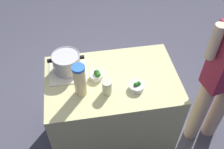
{
  "coord_description": "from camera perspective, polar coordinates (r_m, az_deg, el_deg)",
  "views": [
    {
      "loc": [
        -0.24,
        -1.45,
        2.51
      ],
      "look_at": [
        0.0,
        0.0,
        0.94
      ],
      "focal_mm": 41.83,
      "sensor_mm": 36.0,
      "label": 1
    }
  ],
  "objects": [
    {
      "name": "ground_plane",
      "position": [
        2.91,
        0.0,
        -12.8
      ],
      "size": [
        8.0,
        8.0,
        0.0
      ],
      "primitive_type": "plane",
      "color": "#4C4B5B"
    },
    {
      "name": "dish_cloth",
      "position": [
        2.28,
        -9.64,
        1.04
      ],
      "size": [
        0.31,
        0.34,
        0.01
      ],
      "primitive_type": "cube",
      "color": "beige",
      "rests_on": "counter_slab"
    },
    {
      "name": "lemonade_pitcher",
      "position": [
        2.0,
        -7.02,
        -1.24
      ],
      "size": [
        0.1,
        0.1,
        0.29
      ],
      "color": "#F9DEA0",
      "rests_on": "counter_slab"
    },
    {
      "name": "broccoli_bowl_front",
      "position": [
        2.1,
        5.39,
        -2.56
      ],
      "size": [
        0.12,
        0.12,
        0.07
      ],
      "color": "silver",
      "rests_on": "counter_slab"
    },
    {
      "name": "cooking_pot",
      "position": [
        2.22,
        -9.92,
        2.64
      ],
      "size": [
        0.31,
        0.24,
        0.16
      ],
      "color": "#B7B7BC",
      "rests_on": "dish_cloth"
    },
    {
      "name": "mason_jar",
      "position": [
        2.04,
        -1.12,
        -2.76
      ],
      "size": [
        0.08,
        0.08,
        0.13
      ],
      "color": "beige",
      "rests_on": "counter_slab"
    },
    {
      "name": "counter_slab",
      "position": [
        2.53,
        0.0,
        -7.69
      ],
      "size": [
        1.12,
        0.72,
        0.89
      ],
      "primitive_type": "cube",
      "color": "#C1BF83",
      "rests_on": "ground_plane"
    },
    {
      "name": "broccoli_bowl_center",
      "position": [
        2.17,
        -3.34,
        -0.13
      ],
      "size": [
        0.11,
        0.11,
        0.09
      ],
      "color": "silver",
      "rests_on": "counter_slab"
    }
  ]
}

